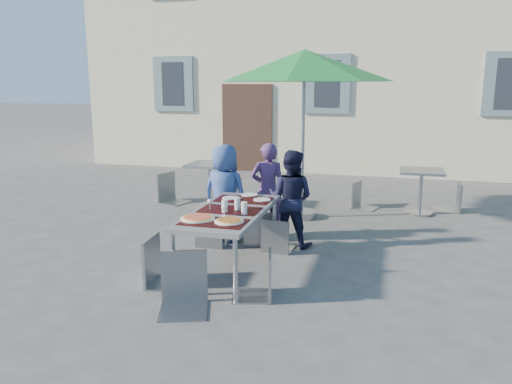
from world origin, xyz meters
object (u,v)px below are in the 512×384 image
(chair_2, at_px, (277,215))
(chair_5, at_px, (182,247))
(chair_4, at_px, (261,249))
(bg_chair_r_0, at_px, (233,176))
(pizza_near_left, at_px, (198,218))
(cafe_table_0, at_px, (210,176))
(dining_table, at_px, (230,214))
(chair_0, at_px, (211,210))
(child_1, at_px, (268,190))
(bg_chair_l_1, at_px, (362,180))
(child_0, at_px, (225,193))
(bg_chair_r_1, at_px, (455,180))
(child_2, at_px, (291,198))
(pizza_near_right, at_px, (229,221))
(patio_umbrella, at_px, (304,67))
(chair_1, at_px, (258,207))
(cafe_table_1, at_px, (421,184))
(chair_3, at_px, (160,232))
(bg_chair_l_0, at_px, (170,170))

(chair_2, bearing_deg, chair_5, -105.39)
(chair_4, xyz_separation_m, bg_chair_r_0, (-1.47, 3.61, 0.05))
(pizza_near_left, height_order, cafe_table_0, cafe_table_0)
(dining_table, bearing_deg, chair_0, 124.35)
(child_1, height_order, bg_chair_l_1, child_1)
(dining_table, distance_m, pizza_near_left, 0.54)
(child_0, relative_size, chair_2, 1.61)
(chair_0, height_order, bg_chair_r_1, bg_chair_r_1)
(chair_2, height_order, cafe_table_0, chair_2)
(pizza_near_left, bearing_deg, child_2, 66.58)
(child_0, bearing_deg, dining_table, 121.11)
(pizza_near_right, bearing_deg, child_0, 110.35)
(bg_chair_l_1, relative_size, bg_chair_r_1, 0.93)
(child_0, bearing_deg, pizza_near_left, 107.64)
(child_0, distance_m, patio_umbrella, 2.49)
(cafe_table_0, bearing_deg, chair_1, -53.16)
(chair_4, xyz_separation_m, patio_umbrella, (-0.16, 3.29, 1.93))
(chair_4, bearing_deg, chair_1, 105.84)
(chair_4, bearing_deg, chair_2, 96.35)
(pizza_near_right, bearing_deg, bg_chair_l_1, 74.30)
(cafe_table_1, relative_size, bg_chair_l_1, 0.87)
(chair_0, relative_size, cafe_table_0, 1.10)
(dining_table, bearing_deg, child_1, 86.72)
(chair_1, xyz_separation_m, cafe_table_1, (2.25, 2.33, 0.00))
(child_0, relative_size, chair_5, 1.31)
(chair_1, bearing_deg, pizza_near_left, -100.22)
(chair_2, bearing_deg, bg_chair_l_1, 71.46)
(bg_chair_r_0, bearing_deg, chair_2, -58.72)
(chair_3, distance_m, bg_chair_r_0, 3.59)
(bg_chair_r_1, bearing_deg, bg_chair_l_1, -173.25)
(bg_chair_l_0, bearing_deg, chair_5, -63.54)
(bg_chair_r_0, bearing_deg, chair_4, -67.88)
(chair_4, distance_m, bg_chair_l_0, 4.64)
(dining_table, bearing_deg, bg_chair_l_1, 69.89)
(chair_3, relative_size, bg_chair_l_1, 1.17)
(chair_5, bearing_deg, chair_0, 102.19)
(chair_2, xyz_separation_m, cafe_table_0, (-1.74, 2.13, 0.07))
(chair_3, distance_m, cafe_table_0, 3.63)
(child_1, height_order, chair_4, child_1)
(child_2, xyz_separation_m, cafe_table_0, (-1.85, 1.80, -0.10))
(dining_table, relative_size, chair_0, 2.10)
(child_1, xyz_separation_m, cafe_table_0, (-1.44, 1.44, -0.12))
(chair_0, height_order, patio_umbrella, patio_umbrella)
(patio_umbrella, distance_m, cafe_table_0, 2.60)
(bg_chair_r_0, bearing_deg, chair_5, -79.04)
(chair_5, xyz_separation_m, bg_chair_l_1, (1.45, 4.68, -0.11))
(child_1, relative_size, chair_1, 1.50)
(pizza_near_left, bearing_deg, chair_4, -11.60)
(bg_chair_l_0, bearing_deg, chair_4, -53.53)
(chair_4, relative_size, bg_chair_r_0, 0.92)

